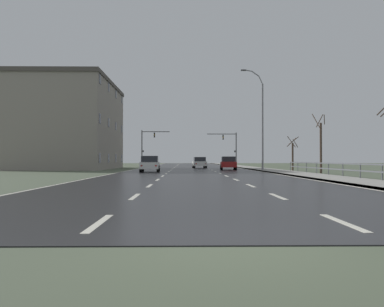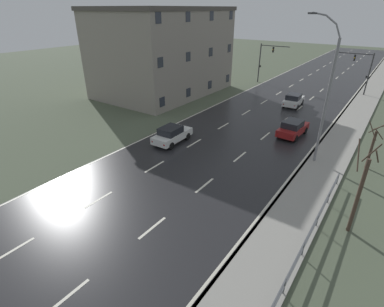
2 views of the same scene
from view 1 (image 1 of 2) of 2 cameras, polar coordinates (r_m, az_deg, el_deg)
name	(u,v)px [view 1 (image 1 of 2)]	position (r m, az deg, el deg)	size (l,w,h in m)	color
ground_plane	(190,169)	(53.67, -0.23, -2.23)	(160.00, 160.00, 0.12)	#4C5642
road_asphalt_strip	(189,167)	(65.67, -0.36, -1.92)	(14.00, 120.00, 0.03)	#232326
sidewalk_right	(241,167)	(66.30, 6.95, -1.86)	(3.00, 120.00, 0.12)	gray
guardrail	(343,167)	(28.65, 20.64, -1.85)	(0.07, 26.82, 1.00)	#515459
street_lamp_midground	(261,121)	(43.75, 9.80, 4.57)	(2.42, 0.24, 10.92)	slate
traffic_signal_right	(231,144)	(67.93, 5.52, 1.33)	(5.01, 0.36, 5.78)	#38383A
traffic_signal_left	(147,143)	(67.02, -6.44, 1.51)	(4.70, 0.36, 6.10)	#38383A
car_mid_centre	(199,162)	(56.68, 1.07, -1.28)	(2.02, 4.19, 1.57)	silver
car_far_left	(150,164)	(39.22, -5.99, -1.47)	(1.93, 4.15, 1.57)	silver
car_near_left	(228,163)	(47.32, 5.18, -1.36)	(2.02, 4.20, 1.57)	maroon
brick_building	(65,126)	(55.17, -17.60, 3.81)	(12.63, 18.29, 11.34)	gray
bare_tree_mid	(321,145)	(37.46, 17.82, 1.11)	(1.13, 1.07, 5.34)	#423328
bare_tree_far	(293,154)	(45.64, 14.11, -0.08)	(1.40, 1.49, 3.81)	#423328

